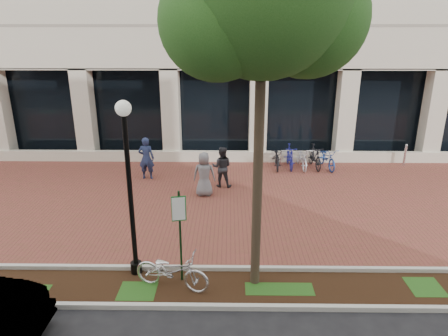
{
  "coord_description": "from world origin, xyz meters",
  "views": [
    {
      "loc": [
        0.69,
        -13.26,
        5.76
      ],
      "look_at": [
        0.52,
        -0.8,
        1.49
      ],
      "focal_mm": 32.0,
      "sensor_mm": 36.0,
      "label": 1
    }
  ],
  "objects_px": {
    "pedestrian_mid": "(222,167)",
    "parking_sign": "(180,225)",
    "lamppost": "(129,182)",
    "street_tree": "(266,1)",
    "pedestrian_right": "(204,174)",
    "pedestrian_left": "(146,158)",
    "bike_rack_cluster": "(302,157)",
    "locked_bicycle": "(172,270)",
    "bollard": "(405,155)"
  },
  "relations": [
    {
      "from": "lamppost",
      "to": "street_tree",
      "type": "distance_m",
      "value": 4.9
    },
    {
      "from": "pedestrian_left",
      "to": "pedestrian_mid",
      "type": "distance_m",
      "value": 3.21
    },
    {
      "from": "lamppost",
      "to": "pedestrian_mid",
      "type": "bearing_deg",
      "value": 71.15
    },
    {
      "from": "locked_bicycle",
      "to": "bike_rack_cluster",
      "type": "relative_size",
      "value": 0.61
    },
    {
      "from": "locked_bicycle",
      "to": "street_tree",
      "type": "bearing_deg",
      "value": -65.92
    },
    {
      "from": "street_tree",
      "to": "bollard",
      "type": "bearing_deg",
      "value": 51.14
    },
    {
      "from": "lamppost",
      "to": "pedestrian_left",
      "type": "height_order",
      "value": "lamppost"
    },
    {
      "from": "pedestrian_right",
      "to": "parking_sign",
      "type": "bearing_deg",
      "value": 89.86
    },
    {
      "from": "lamppost",
      "to": "locked_bicycle",
      "type": "height_order",
      "value": "lamppost"
    },
    {
      "from": "parking_sign",
      "to": "locked_bicycle",
      "type": "relative_size",
      "value": 1.28
    },
    {
      "from": "pedestrian_left",
      "to": "bike_rack_cluster",
      "type": "distance_m",
      "value": 6.77
    },
    {
      "from": "locked_bicycle",
      "to": "pedestrian_mid",
      "type": "relative_size",
      "value": 1.14
    },
    {
      "from": "parking_sign",
      "to": "bike_rack_cluster",
      "type": "distance_m",
      "value": 9.66
    },
    {
      "from": "pedestrian_mid",
      "to": "lamppost",
      "type": "bearing_deg",
      "value": 77.59
    },
    {
      "from": "pedestrian_mid",
      "to": "pedestrian_left",
      "type": "bearing_deg",
      "value": -8.72
    },
    {
      "from": "locked_bicycle",
      "to": "pedestrian_left",
      "type": "xyz_separation_m",
      "value": [
        -2.05,
        7.43,
        0.4
      ]
    },
    {
      "from": "parking_sign",
      "to": "bike_rack_cluster",
      "type": "bearing_deg",
      "value": 51.05
    },
    {
      "from": "lamppost",
      "to": "bike_rack_cluster",
      "type": "xyz_separation_m",
      "value": [
        5.55,
        8.25,
        -1.97
      ]
    },
    {
      "from": "parking_sign",
      "to": "lamppost",
      "type": "relative_size",
      "value": 0.54
    },
    {
      "from": "street_tree",
      "to": "pedestrian_left",
      "type": "height_order",
      "value": "street_tree"
    },
    {
      "from": "pedestrian_right",
      "to": "lamppost",
      "type": "bearing_deg",
      "value": 76.71
    },
    {
      "from": "pedestrian_left",
      "to": "pedestrian_mid",
      "type": "bearing_deg",
      "value": 167.14
    },
    {
      "from": "pedestrian_mid",
      "to": "parking_sign",
      "type": "bearing_deg",
      "value": 88.67
    },
    {
      "from": "lamppost",
      "to": "bollard",
      "type": "distance_m",
      "value": 13.52
    },
    {
      "from": "street_tree",
      "to": "pedestrian_right",
      "type": "height_order",
      "value": "street_tree"
    },
    {
      "from": "lamppost",
      "to": "bollard",
      "type": "relative_size",
      "value": 4.28
    },
    {
      "from": "parking_sign",
      "to": "bike_rack_cluster",
      "type": "relative_size",
      "value": 0.78
    },
    {
      "from": "pedestrian_mid",
      "to": "bike_rack_cluster",
      "type": "distance_m",
      "value": 4.2
    },
    {
      "from": "parking_sign",
      "to": "pedestrian_mid",
      "type": "height_order",
      "value": "parking_sign"
    },
    {
      "from": "bike_rack_cluster",
      "to": "pedestrian_left",
      "type": "bearing_deg",
      "value": -170.97
    },
    {
      "from": "lamppost",
      "to": "pedestrian_left",
      "type": "relative_size",
      "value": 2.48
    },
    {
      "from": "parking_sign",
      "to": "pedestrian_left",
      "type": "bearing_deg",
      "value": 95.51
    },
    {
      "from": "pedestrian_left",
      "to": "lamppost",
      "type": "bearing_deg",
      "value": 101.12
    },
    {
      "from": "street_tree",
      "to": "lamppost",
      "type": "bearing_deg",
      "value": 173.8
    },
    {
      "from": "parking_sign",
      "to": "lamppost",
      "type": "xyz_separation_m",
      "value": [
        -1.18,
        0.31,
        0.96
      ]
    },
    {
      "from": "parking_sign",
      "to": "pedestrian_mid",
      "type": "bearing_deg",
      "value": 70.29
    },
    {
      "from": "parking_sign",
      "to": "street_tree",
      "type": "relative_size",
      "value": 0.28
    },
    {
      "from": "pedestrian_right",
      "to": "bollard",
      "type": "bearing_deg",
      "value": -155.58
    },
    {
      "from": "lamppost",
      "to": "bike_rack_cluster",
      "type": "relative_size",
      "value": 1.45
    },
    {
      "from": "pedestrian_mid",
      "to": "pedestrian_right",
      "type": "distance_m",
      "value": 1.11
    },
    {
      "from": "locked_bicycle",
      "to": "pedestrian_mid",
      "type": "xyz_separation_m",
      "value": [
        1.04,
        6.59,
        0.32
      ]
    },
    {
      "from": "bike_rack_cluster",
      "to": "parking_sign",
      "type": "bearing_deg",
      "value": -120.34
    },
    {
      "from": "street_tree",
      "to": "pedestrian_right",
      "type": "bearing_deg",
      "value": 106.57
    },
    {
      "from": "street_tree",
      "to": "pedestrian_mid",
      "type": "distance_m",
      "value": 8.43
    },
    {
      "from": "street_tree",
      "to": "bollard",
      "type": "distance_m",
      "value": 12.88
    },
    {
      "from": "pedestrian_right",
      "to": "bike_rack_cluster",
      "type": "relative_size",
      "value": 0.55
    },
    {
      "from": "street_tree",
      "to": "pedestrian_right",
      "type": "xyz_separation_m",
      "value": [
        -1.6,
        5.38,
        -5.49
      ]
    },
    {
      "from": "street_tree",
      "to": "bollard",
      "type": "relative_size",
      "value": 8.14
    },
    {
      "from": "pedestrian_mid",
      "to": "bike_rack_cluster",
      "type": "bearing_deg",
      "value": -140.48
    },
    {
      "from": "locked_bicycle",
      "to": "parking_sign",
      "type": "bearing_deg",
      "value": -14.59
    }
  ]
}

